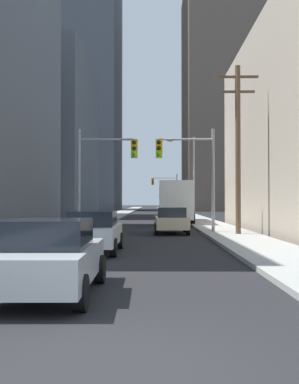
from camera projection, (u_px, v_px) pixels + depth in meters
ground_plane at (107, 376)px, 4.87m from camera, size 400.00×400.00×0.00m
sidewalk_left at (112, 216)px, 54.92m from camera, size 2.88×160.00×0.15m
sidewalk_right at (189, 216)px, 54.81m from camera, size 2.88×160.00×0.15m
city_bus at (176, 201)px, 38.35m from camera, size 2.86×11.57×3.40m
sedan_silver at (48, 257)px, 9.04m from camera, size 1.95×4.24×1.52m
sedan_white at (93, 232)px, 16.55m from camera, size 1.95×4.21×1.52m
sedan_beige at (171, 220)px, 26.20m from camera, size 1.95×4.24×1.52m
traffic_signal_near_left at (104, 163)px, 25.78m from camera, size 3.44×0.44×6.00m
traffic_signal_near_right at (188, 163)px, 25.72m from camera, size 3.35×0.44×6.00m
traffic_signal_far_right at (166, 187)px, 68.52m from camera, size 3.93×0.44×6.00m
utility_pole_right at (238, 146)px, 24.16m from camera, size 2.20×0.28×9.13m
street_lamp_right at (189, 171)px, 39.62m from camera, size 2.43×0.32×7.50m
building_left_mid_office at (29, 138)px, 55.39m from camera, size 14.75×19.21×19.30m
building_left_far_tower at (76, 41)px, 96.64m from camera, size 18.25×21.82×72.16m
building_right_far_highrise at (246, 96)px, 93.64m from camera, size 25.41×23.44×47.06m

